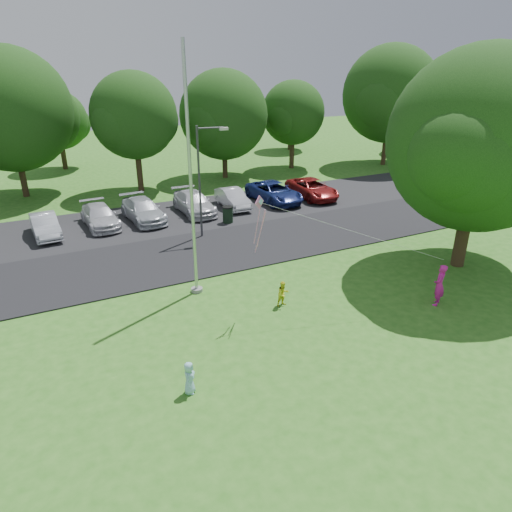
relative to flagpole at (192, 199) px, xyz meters
name	(u,v)px	position (x,y,z in m)	size (l,w,h in m)	color
ground	(330,327)	(3.50, -5.00, -4.17)	(120.00, 120.00, 0.00)	#2D6A1C
park_road	(233,247)	(3.50, 4.00, -4.14)	(60.00, 6.00, 0.06)	black
parking_strip	(193,214)	(3.50, 10.50, -4.14)	(42.00, 7.00, 0.06)	black
flagpole	(192,199)	(0.00, 0.00, 0.00)	(0.50, 0.50, 10.00)	#B7BABF
street_lamp	(203,172)	(2.81, 6.22, -0.46)	(1.73, 0.43, 6.17)	#3F3F44
trash_can	(228,215)	(4.85, 7.79, -3.63)	(0.67, 0.67, 1.07)	black
big_tree	(479,145)	(12.31, -3.15, 1.67)	(8.88, 8.12, 10.08)	#332316
tree_row	(171,111)	(5.09, 19.23, 1.55)	(64.35, 11.94, 10.88)	#332316
horizon_trees	(167,116)	(7.56, 28.88, 0.14)	(77.46, 7.20, 7.02)	#332316
parked_cars	(212,201)	(4.84, 10.46, -3.44)	(19.90, 5.31, 1.39)	#B2B7BF
woman	(439,285)	(8.42, -5.51, -3.28)	(0.64, 0.42, 1.76)	#D01B95
child_yellow	(283,294)	(2.73, -2.75, -3.63)	(0.52, 0.41, 1.07)	yellow
child_blue	(189,378)	(-2.43, -6.15, -3.64)	(0.52, 0.34, 1.06)	#8ECCDA
kite	(267,216)	(1.89, -2.87, -0.17)	(7.03, 2.99, 2.79)	pink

